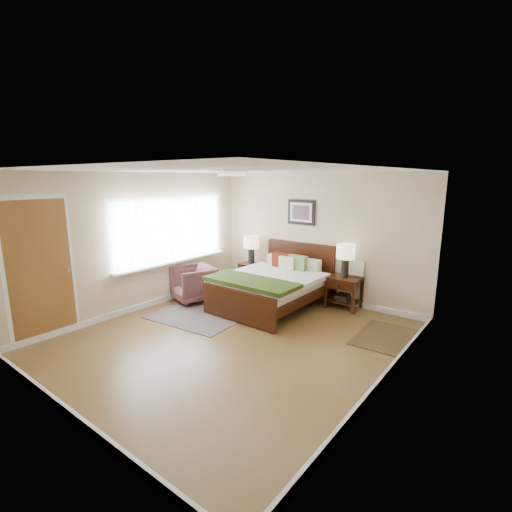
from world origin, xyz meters
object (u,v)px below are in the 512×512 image
(bed, at_px, (273,281))
(rug_persian, at_px, (215,307))
(armchair, at_px, (193,284))
(nightstand_right, at_px, (344,289))
(lamp_left, at_px, (251,244))
(lamp_right, at_px, (346,254))
(nightstand_left, at_px, (251,269))

(bed, distance_m, rug_persian, 1.19)
(armchair, relative_size, rug_persian, 0.35)
(nightstand_right, relative_size, lamp_left, 0.99)
(lamp_right, bearing_deg, rug_persian, -142.32)
(lamp_right, bearing_deg, nightstand_left, -179.49)
(nightstand_right, height_order, rug_persian, nightstand_right)
(bed, bearing_deg, lamp_right, 35.39)
(armchair, bearing_deg, lamp_right, 49.63)
(bed, height_order, armchair, bed)
(lamp_right, distance_m, armchair, 2.99)
(armchair, bearing_deg, rug_persian, 16.59)
(nightstand_right, bearing_deg, bed, -145.12)
(bed, bearing_deg, armchair, -155.36)
(bed, relative_size, rug_persian, 0.92)
(nightstand_right, distance_m, lamp_right, 0.65)
(nightstand_left, bearing_deg, nightstand_right, 0.14)
(bed, relative_size, nightstand_left, 3.76)
(armchair, bearing_deg, nightstand_right, 49.38)
(nightstand_right, bearing_deg, nightstand_left, -179.86)
(lamp_right, bearing_deg, armchair, -150.48)
(armchair, height_order, rug_persian, armchair)
(bed, relative_size, nightstand_right, 3.37)
(armchair, bearing_deg, bed, 44.75)
(lamp_left, xyz_separation_m, lamp_right, (2.21, 0.00, 0.06))
(nightstand_left, relative_size, nightstand_right, 0.90)
(armchair, bearing_deg, nightstand_left, 97.16)
(lamp_right, relative_size, armchair, 0.80)
(bed, xyz_separation_m, armchair, (-1.45, -0.66, -0.16))
(nightstand_right, xyz_separation_m, armchair, (-2.53, -1.42, -0.02))
(nightstand_left, relative_size, rug_persian, 0.24)
(nightstand_right, xyz_separation_m, rug_persian, (-1.91, -1.46, -0.37))
(nightstand_right, distance_m, armchair, 2.90)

